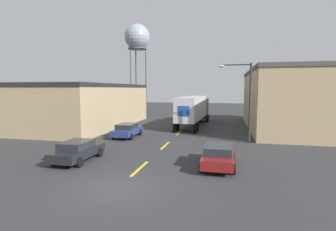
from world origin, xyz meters
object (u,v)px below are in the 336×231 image
(parked_car_left_near, at_px, (78,150))
(parked_car_right_near, at_px, (218,155))
(semi_truck, at_px, (194,108))
(water_tower, at_px, (137,38))
(street_lamp, at_px, (246,96))
(parked_car_left_far, at_px, (127,130))

(parked_car_left_near, bearing_deg, parked_car_right_near, 4.39)
(semi_truck, relative_size, water_tower, 0.64)
(water_tower, relative_size, street_lamp, 2.88)
(parked_car_right_near, bearing_deg, street_lamp, 75.37)
(parked_car_left_far, height_order, parked_car_left_near, same)
(semi_truck, distance_m, parked_car_right_near, 18.50)
(parked_car_left_far, bearing_deg, water_tower, 107.72)
(parked_car_right_near, relative_size, water_tower, 0.21)
(semi_truck, bearing_deg, parked_car_right_near, -75.21)
(parked_car_left_near, height_order, street_lamp, street_lamp)
(parked_car_right_near, height_order, parked_car_left_far, same)
(parked_car_right_near, bearing_deg, water_tower, 114.98)
(semi_truck, distance_m, parked_car_left_far, 11.29)
(parked_car_left_near, bearing_deg, street_lamp, 37.15)
(parked_car_left_near, relative_size, street_lamp, 0.61)
(parked_car_right_near, xyz_separation_m, water_tower, (-21.49, 46.14, 16.69))
(parked_car_right_near, bearing_deg, parked_car_left_near, -175.61)
(parked_car_right_near, distance_m, parked_car_left_far, 12.62)
(parked_car_left_near, bearing_deg, parked_car_left_far, 90.00)
(parked_car_right_near, xyz_separation_m, street_lamp, (2.09, 8.01, 3.54))
(parked_car_left_near, xyz_separation_m, water_tower, (-12.06, 46.86, 16.69))
(parked_car_left_far, relative_size, parked_car_left_near, 1.00)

